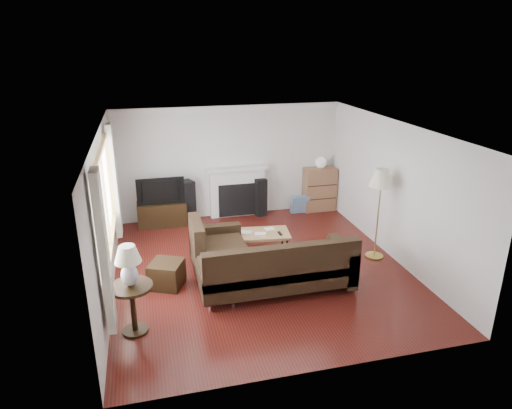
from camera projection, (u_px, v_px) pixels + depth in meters
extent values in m
cube|color=#4E1611|center=(260.00, 268.00, 8.10)|extent=(5.10, 5.60, 0.04)
cube|color=white|center=(261.00, 128.00, 7.24)|extent=(5.10, 5.60, 0.04)
cube|color=silver|center=(229.00, 162.00, 10.18)|extent=(5.00, 0.04, 2.50)
cube|color=silver|center=(321.00, 281.00, 5.16)|extent=(5.00, 0.04, 2.50)
cube|color=silver|center=(105.00, 215.00, 7.10)|extent=(0.04, 5.50, 2.50)
cube|color=silver|center=(394.00, 191.00, 8.24)|extent=(0.04, 5.50, 2.50)
cube|color=olive|center=(106.00, 201.00, 6.83)|extent=(0.12, 2.74, 1.54)
cube|color=beige|center=(104.00, 253.00, 5.50)|extent=(0.10, 0.35, 2.10)
cube|color=beige|center=(114.00, 181.00, 8.28)|extent=(0.10, 0.35, 2.10)
cube|color=white|center=(237.00, 192.00, 10.34)|extent=(1.40, 0.26, 1.15)
cube|color=black|center=(162.00, 213.00, 9.92)|extent=(1.04, 0.47, 0.52)
imported|color=black|center=(160.00, 189.00, 9.73)|extent=(1.00, 0.13, 0.58)
cube|color=black|center=(187.00, 202.00, 10.01)|extent=(0.36, 0.39, 0.94)
cube|color=black|center=(260.00, 197.00, 10.42)|extent=(0.29, 0.33, 0.87)
cube|color=#885E3F|center=(320.00, 189.00, 10.71)|extent=(0.75, 0.35, 1.03)
sphere|color=white|center=(321.00, 163.00, 10.49)|extent=(0.26, 0.26, 0.26)
cube|color=black|center=(276.00, 265.00, 7.29)|extent=(2.68, 1.96, 0.87)
cube|color=#A37B4E|center=(259.00, 243.00, 8.57)|extent=(1.18, 0.74, 0.44)
cube|color=black|center=(167.00, 274.00, 7.46)|extent=(0.66, 0.66, 0.42)
cube|color=#AC963B|center=(378.00, 214.00, 8.24)|extent=(0.57, 0.57, 1.70)
cube|color=black|center=(133.00, 309.00, 6.23)|extent=(0.58, 0.58, 0.73)
cube|color=silver|center=(129.00, 266.00, 6.01)|extent=(0.36, 0.36, 0.57)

